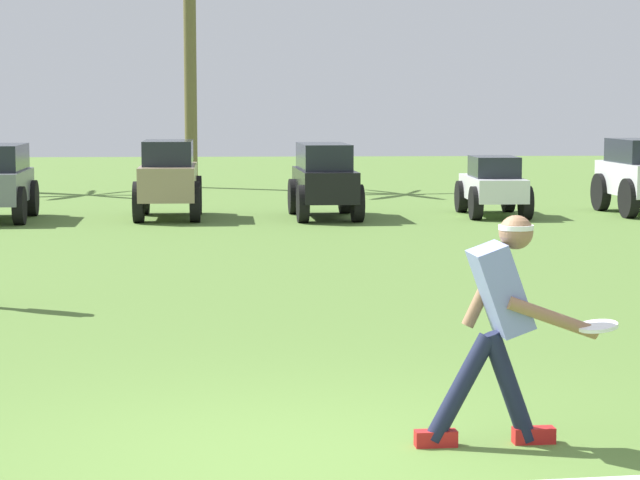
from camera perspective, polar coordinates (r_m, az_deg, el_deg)
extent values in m
plane|color=#557733|center=(7.48, -1.07, -10.08)|extent=(80.00, 80.00, 0.00)
cylinder|color=#191E38|center=(7.84, 8.66, -6.66)|extent=(0.36, 0.14, 0.72)
cube|color=red|center=(7.95, 9.74, -8.79)|extent=(0.27, 0.12, 0.10)
cylinder|color=#191E38|center=(7.76, 6.43, -6.76)|extent=(0.45, 0.14, 0.69)
cube|color=red|center=(7.80, 5.32, -9.02)|extent=(0.27, 0.12, 0.10)
cube|color=#7A84C6|center=(7.70, 8.25, -2.23)|extent=(0.39, 0.36, 0.58)
sphere|color=#936B4C|center=(7.68, 8.95, 0.35)|extent=(0.22, 0.22, 0.21)
cylinder|color=white|center=(7.68, 8.95, 0.57)|extent=(0.23, 0.23, 0.03)
cylinder|color=#936B4C|center=(7.63, 10.61, -3.53)|extent=(0.58, 0.11, 0.27)
cylinder|color=#936B4C|center=(7.89, 7.52, -2.27)|extent=(0.29, 0.10, 0.49)
cylinder|color=white|center=(7.71, 12.57, -3.87)|extent=(0.33, 0.33, 0.06)
cylinder|color=black|center=(23.57, -13.02, 1.89)|extent=(0.21, 0.67, 0.66)
cylinder|color=black|center=(21.92, -13.58, 1.54)|extent=(0.21, 0.67, 0.66)
cube|color=#998466|center=(22.64, -6.94, 2.66)|extent=(1.03, 2.37, 0.60)
cube|color=#1E232B|center=(22.66, -6.95, 3.98)|extent=(0.90, 1.57, 0.44)
cylinder|color=black|center=(23.46, -8.05, 2.04)|extent=(0.20, 0.72, 0.72)
cylinder|color=black|center=(23.42, -5.65, 2.07)|extent=(0.20, 0.72, 0.72)
cylinder|color=black|center=(21.91, -8.30, 1.73)|extent=(0.20, 0.72, 0.72)
cylinder|color=black|center=(21.87, -5.73, 1.76)|extent=(0.20, 0.72, 0.72)
cube|color=black|center=(22.53, 0.21, 2.55)|extent=(1.09, 2.45, 0.55)
cube|color=#1E232B|center=(22.65, 0.17, 3.85)|extent=(0.95, 1.85, 0.46)
cylinder|color=black|center=(23.33, -1.20, 2.01)|extent=(0.22, 0.67, 0.66)
cylinder|color=black|center=(23.44, 1.14, 2.03)|extent=(0.22, 0.67, 0.66)
cylinder|color=black|center=(21.67, -0.79, 1.67)|extent=(0.22, 0.67, 0.66)
cylinder|color=black|center=(21.79, 1.72, 1.69)|extent=(0.22, 0.67, 0.66)
cube|color=silver|center=(23.18, 7.90, 2.36)|extent=(0.91, 2.20, 0.42)
cube|color=#1E232B|center=(23.06, 7.97, 3.34)|extent=(0.80, 1.10, 0.38)
cylinder|color=black|center=(23.87, 6.48, 1.99)|extent=(0.18, 0.60, 0.60)
cylinder|color=black|center=(24.03, 8.60, 1.99)|extent=(0.18, 0.60, 0.60)
cylinder|color=black|center=(22.36, 7.14, 1.69)|extent=(0.18, 0.60, 0.60)
cylinder|color=black|center=(22.53, 9.39, 1.69)|extent=(0.18, 0.60, 0.60)
cube|color=silver|center=(24.07, 14.43, 2.73)|extent=(1.09, 2.39, 0.60)
cube|color=#1E232B|center=(24.09, 14.42, 3.97)|extent=(0.93, 1.59, 0.44)
cylinder|color=black|center=(24.65, 12.71, 2.16)|extent=(0.21, 0.73, 0.72)
cylinder|color=black|center=(23.19, 13.94, 1.87)|extent=(0.21, 0.73, 0.72)
cylinder|color=brown|center=(30.63, -5.96, 8.59)|extent=(0.31, 0.31, 6.60)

